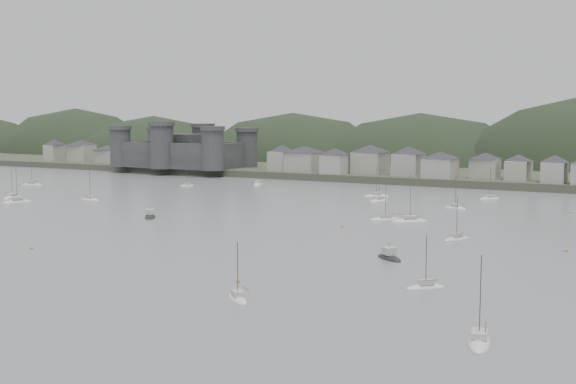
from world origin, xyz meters
The scene contains 10 objects.
ground centered at (0.00, 0.00, 0.00)m, with size 900.00×900.00×0.00m, color slate.
far_shore_land centered at (0.00, 295.00, 1.50)m, with size 900.00×250.00×3.00m, color #383D2D.
forested_ridge centered at (4.83, 269.40, -11.28)m, with size 851.55×103.94×102.57m.
castle centered at (-120.00, 179.80, 10.96)m, with size 66.00×43.00×20.00m.
waterfront_town centered at (50.59, 183.34, 8.66)m, with size 451.48×28.46×12.92m.
sailboat_lead centered at (36.87, 108.70, 0.18)m, with size 8.03×5.19×10.50m.
moored_fleet centered at (-14.66, 71.97, 0.17)m, with size 259.21×172.35×13.59m.
motor_launch_near centered at (48.20, 29.41, 0.30)m, with size 7.43×6.63×3.77m.
motor_launch_far centered at (-27.71, 49.83, 0.29)m, with size 6.96×7.92×3.87m.
mooring_buoys centered at (-2.23, 60.39, 0.15)m, with size 159.72×116.55×0.70m.
Camera 1 is at (96.35, -91.29, 25.71)m, focal length 43.82 mm.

